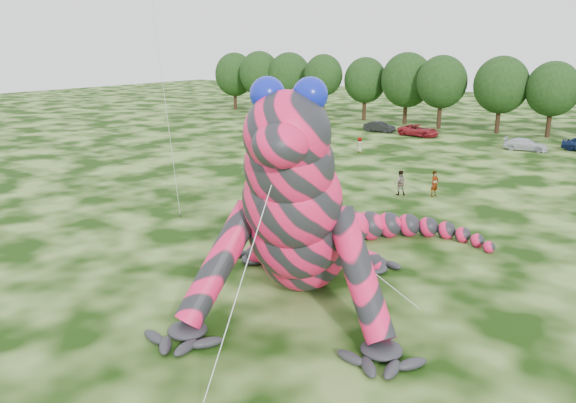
{
  "coord_description": "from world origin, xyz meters",
  "views": [
    {
      "loc": [
        8.11,
        -15.8,
        10.67
      ],
      "look_at": [
        -5.44,
        3.87,
        4.0
      ],
      "focal_mm": 35.0,
      "sensor_mm": 36.0,
      "label": 1
    }
  ],
  "objects_px": {
    "tree_3": "(323,87)",
    "car_0": "(311,122)",
    "inflatable_gecko": "(309,180)",
    "spectator_1": "(400,183)",
    "tree_1": "(260,82)",
    "tree_0": "(235,81)",
    "spectator_4": "(360,145)",
    "tree_5": "(406,88)",
    "car_3": "(526,144)",
    "tree_2": "(289,83)",
    "tree_4": "(365,89)",
    "car_1": "(379,127)",
    "tree_6": "(441,92)",
    "tree_8": "(552,100)",
    "spectator_0": "(435,184)",
    "car_2": "(419,130)",
    "tree_7": "(500,95)"
  },
  "relations": [
    {
      "from": "tree_2",
      "to": "tree_4",
      "type": "xyz_separation_m",
      "value": [
        13.38,
        -0.05,
        -0.29
      ]
    },
    {
      "from": "tree_5",
      "to": "tree_1",
      "type": "bearing_deg",
      "value": -179.13
    },
    {
      "from": "spectator_4",
      "to": "inflatable_gecko",
      "type": "bearing_deg",
      "value": 118.87
    },
    {
      "from": "tree_6",
      "to": "tree_7",
      "type": "bearing_deg",
      "value": 0.92
    },
    {
      "from": "tree_5",
      "to": "tree_6",
      "type": "bearing_deg",
      "value": -17.46
    },
    {
      "from": "tree_5",
      "to": "tree_7",
      "type": "bearing_deg",
      "value": -7.13
    },
    {
      "from": "spectator_0",
      "to": "car_2",
      "type": "bearing_deg",
      "value": 45.39
    },
    {
      "from": "tree_3",
      "to": "spectator_1",
      "type": "relative_size",
      "value": 5.11
    },
    {
      "from": "tree_0",
      "to": "tree_6",
      "type": "bearing_deg",
      "value": -3.94
    },
    {
      "from": "car_3",
      "to": "spectator_1",
      "type": "bearing_deg",
      "value": 167.03
    },
    {
      "from": "tree_7",
      "to": "spectator_4",
      "type": "relative_size",
      "value": 6.09
    },
    {
      "from": "spectator_4",
      "to": "car_1",
      "type": "bearing_deg",
      "value": -66.91
    },
    {
      "from": "car_3",
      "to": "tree_6",
      "type": "bearing_deg",
      "value": 46.77
    },
    {
      "from": "tree_1",
      "to": "spectator_1",
      "type": "height_order",
      "value": "tree_1"
    },
    {
      "from": "tree_1",
      "to": "tree_7",
      "type": "xyz_separation_m",
      "value": [
        38.27,
        -1.25,
        -0.17
      ]
    },
    {
      "from": "tree_3",
      "to": "car_1",
      "type": "xyz_separation_m",
      "value": [
        13.05,
        -7.66,
        -4.06
      ]
    },
    {
      "from": "car_0",
      "to": "car_1",
      "type": "relative_size",
      "value": 0.97
    },
    {
      "from": "tree_3",
      "to": "car_0",
      "type": "distance_m",
      "value": 10.34
    },
    {
      "from": "tree_5",
      "to": "car_3",
      "type": "distance_m",
      "value": 22.8
    },
    {
      "from": "tree_2",
      "to": "car_3",
      "type": "xyz_separation_m",
      "value": [
        38.67,
        -12.55,
        -4.18
      ]
    },
    {
      "from": "tree_0",
      "to": "car_1",
      "type": "relative_size",
      "value": 2.36
    },
    {
      "from": "car_1",
      "to": "car_2",
      "type": "distance_m",
      "value": 5.41
    },
    {
      "from": "car_2",
      "to": "spectator_0",
      "type": "height_order",
      "value": "spectator_0"
    },
    {
      "from": "tree_3",
      "to": "inflatable_gecko",
      "type": "bearing_deg",
      "value": -59.53
    },
    {
      "from": "tree_4",
      "to": "tree_8",
      "type": "relative_size",
      "value": 1.01
    },
    {
      "from": "tree_0",
      "to": "tree_1",
      "type": "height_order",
      "value": "tree_1"
    },
    {
      "from": "tree_4",
      "to": "spectator_0",
      "type": "relative_size",
      "value": 4.79
    },
    {
      "from": "inflatable_gecko",
      "to": "spectator_0",
      "type": "relative_size",
      "value": 10.21
    },
    {
      "from": "inflatable_gecko",
      "to": "tree_2",
      "type": "height_order",
      "value": "inflatable_gecko"
    },
    {
      "from": "tree_0",
      "to": "spectator_4",
      "type": "relative_size",
      "value": 6.11
    },
    {
      "from": "tree_1",
      "to": "spectator_0",
      "type": "height_order",
      "value": "tree_1"
    },
    {
      "from": "tree_5",
      "to": "tree_6",
      "type": "distance_m",
      "value": 5.84
    },
    {
      "from": "inflatable_gecko",
      "to": "tree_3",
      "type": "height_order",
      "value": "inflatable_gecko"
    },
    {
      "from": "inflatable_gecko",
      "to": "spectator_1",
      "type": "height_order",
      "value": "inflatable_gecko"
    },
    {
      "from": "tree_6",
      "to": "car_1",
      "type": "bearing_deg",
      "value": -125.08
    },
    {
      "from": "tree_3",
      "to": "spectator_0",
      "type": "distance_m",
      "value": 45.74
    },
    {
      "from": "tree_0",
      "to": "tree_1",
      "type": "relative_size",
      "value": 0.97
    },
    {
      "from": "inflatable_gecko",
      "to": "tree_1",
      "type": "bearing_deg",
      "value": 105.86
    },
    {
      "from": "spectator_4",
      "to": "spectator_0",
      "type": "height_order",
      "value": "spectator_0"
    },
    {
      "from": "tree_5",
      "to": "tree_4",
      "type": "bearing_deg",
      "value": 177.57
    },
    {
      "from": "tree_4",
      "to": "car_0",
      "type": "relative_size",
      "value": 2.33
    },
    {
      "from": "tree_2",
      "to": "tree_5",
      "type": "relative_size",
      "value": 0.98
    },
    {
      "from": "tree_7",
      "to": "spectator_4",
      "type": "distance_m",
      "value": 23.21
    },
    {
      "from": "tree_2",
      "to": "tree_8",
      "type": "height_order",
      "value": "tree_2"
    },
    {
      "from": "tree_3",
      "to": "tree_8",
      "type": "xyz_separation_m",
      "value": [
        31.5,
        -0.08,
        -0.25
      ]
    },
    {
      "from": "car_2",
      "to": "car_3",
      "type": "bearing_deg",
      "value": -97.84
    },
    {
      "from": "inflatable_gecko",
      "to": "spectator_1",
      "type": "relative_size",
      "value": 10.46
    },
    {
      "from": "car_0",
      "to": "car_3",
      "type": "xyz_separation_m",
      "value": [
        27.91,
        -2.0,
        -0.02
      ]
    },
    {
      "from": "inflatable_gecko",
      "to": "tree_3",
      "type": "relative_size",
      "value": 2.05
    },
    {
      "from": "tree_0",
      "to": "car_3",
      "type": "bearing_deg",
      "value": -14.53
    }
  ]
}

